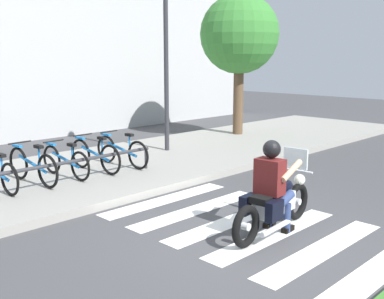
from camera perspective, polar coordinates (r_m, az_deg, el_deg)
ground_plane at (r=6.79m, az=8.39°, el=-11.09°), size 48.00×48.00×0.00m
sidewalk at (r=10.31m, az=-14.05°, el=-3.09°), size 24.00×4.40×0.15m
crosswalk_stripe_0 at (r=6.36m, az=22.32°, el=-13.40°), size 2.80×0.40×0.01m
crosswalk_stripe_1 at (r=6.67m, az=15.86°, el=-11.80°), size 2.80×0.40×0.01m
crosswalk_stripe_2 at (r=7.06m, az=10.11°, el=-10.24°), size 2.80×0.40×0.01m
crosswalk_stripe_3 at (r=7.51m, az=5.05°, el=-8.76°), size 2.80×0.40×0.01m
crosswalk_stripe_4 at (r=8.01m, az=0.63°, el=-7.41°), size 2.80×0.40×0.01m
crosswalk_stripe_5 at (r=8.56m, az=-3.22°, el=-6.19°), size 2.80×0.40×0.01m
motorcycle at (r=6.99m, az=10.18°, el=-6.56°), size 2.08×0.68×1.19m
rider at (r=6.83m, az=9.93°, el=-3.82°), size 0.66×0.57×1.42m
bicycle_1 at (r=9.47m, az=-19.13°, el=-1.92°), size 0.48×1.70×0.80m
bicycle_2 at (r=9.79m, az=-15.40°, el=-1.41°), size 0.48×1.59×0.74m
bicycle_3 at (r=10.15m, az=-11.92°, el=-0.71°), size 0.48×1.66×0.79m
bicycle_4 at (r=10.54m, az=-8.70°, el=-0.17°), size 0.48×1.71×0.78m
bike_rack at (r=9.31m, az=-13.72°, el=-1.51°), size 3.44×0.07×0.49m
street_lamp at (r=12.10m, az=-3.23°, el=12.03°), size 0.28×0.28×4.55m
tree_near_rack at (r=14.89m, az=5.89°, el=13.91°), size 2.47×2.47×4.54m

